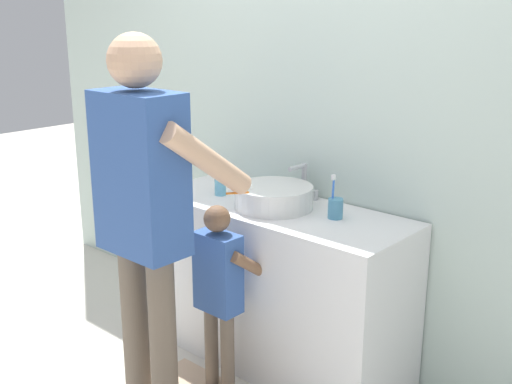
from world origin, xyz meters
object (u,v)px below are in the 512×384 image
object	(u,v)px
adult_parent	(145,197)
child_toddler	(220,283)
soap_bottle	(220,183)
toothbrush_cup	(335,208)

from	to	relation	value
adult_parent	child_toddler	bearing A→B (deg)	66.71
soap_bottle	child_toddler	size ratio (longest dim) A/B	0.18
soap_bottle	adult_parent	distance (m)	0.71
toothbrush_cup	child_toddler	xyz separation A→B (m)	(-0.32, -0.45, -0.33)
soap_bottle	child_toddler	world-z (taller)	soap_bottle
child_toddler	adult_parent	xyz separation A→B (m)	(-0.13, -0.30, 0.45)
soap_bottle	adult_parent	bearing A→B (deg)	-71.67
toothbrush_cup	adult_parent	distance (m)	0.88
toothbrush_cup	child_toddler	world-z (taller)	toothbrush_cup
toothbrush_cup	adult_parent	bearing A→B (deg)	-120.83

